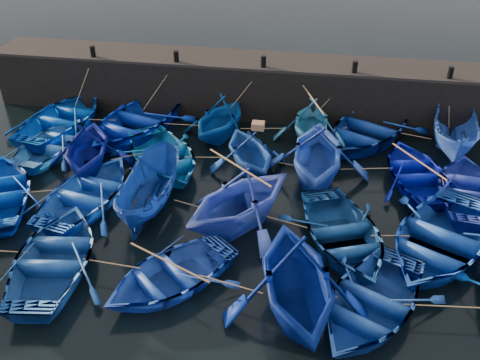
# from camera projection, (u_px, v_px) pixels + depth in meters

# --- Properties ---
(ground) EXTENTS (120.00, 120.00, 0.00)m
(ground) POSITION_uv_depth(u_px,v_px,m) (224.00, 251.00, 17.37)
(ground) COLOR black
(ground) RESTS_ON ground
(quay_wall) EXTENTS (26.00, 2.50, 2.50)m
(quay_wall) POSITION_uv_depth(u_px,v_px,m) (265.00, 87.00, 25.36)
(quay_wall) COLOR black
(quay_wall) RESTS_ON ground
(quay_top) EXTENTS (26.00, 2.50, 0.12)m
(quay_top) POSITION_uv_depth(u_px,v_px,m) (266.00, 61.00, 24.64)
(quay_top) COLOR black
(quay_top) RESTS_ON quay_wall
(bollard_0) EXTENTS (0.24, 0.24, 0.50)m
(bollard_0) POSITION_uv_depth(u_px,v_px,m) (93.00, 51.00, 24.82)
(bollard_0) COLOR black
(bollard_0) RESTS_ON quay_top
(bollard_1) EXTENTS (0.24, 0.24, 0.50)m
(bollard_1) POSITION_uv_depth(u_px,v_px,m) (176.00, 56.00, 24.27)
(bollard_1) COLOR black
(bollard_1) RESTS_ON quay_top
(bollard_2) EXTENTS (0.24, 0.24, 0.50)m
(bollard_2) POSITION_uv_depth(u_px,v_px,m) (263.00, 62.00, 23.73)
(bollard_2) COLOR black
(bollard_2) RESTS_ON quay_top
(bollard_3) EXTENTS (0.24, 0.24, 0.50)m
(bollard_3) POSITION_uv_depth(u_px,v_px,m) (355.00, 67.00, 23.19)
(bollard_3) COLOR black
(bollard_3) RESTS_ON quay_top
(bollard_4) EXTENTS (0.24, 0.24, 0.50)m
(bollard_4) POSITION_uv_depth(u_px,v_px,m) (450.00, 73.00, 22.64)
(bollard_4) COLOR black
(bollard_4) RESTS_ON quay_top
(boat_0) EXTENTS (4.83, 6.07, 1.13)m
(boat_0) POSITION_uv_depth(u_px,v_px,m) (64.00, 118.00, 24.21)
(boat_0) COLOR #003AA1
(boat_0) RESTS_ON ground
(boat_1) EXTENTS (5.69, 6.74, 1.19)m
(boat_1) POSITION_uv_depth(u_px,v_px,m) (135.00, 121.00, 23.89)
(boat_1) COLOR #0627A4
(boat_1) RESTS_ON ground
(boat_2) EXTENTS (4.24, 4.59, 2.01)m
(boat_2) POSITION_uv_depth(u_px,v_px,m) (220.00, 118.00, 23.22)
(boat_2) COLOR #023D8A
(boat_2) RESTS_ON ground
(boat_3) EXTENTS (3.23, 3.75, 1.97)m
(boat_3) POSITION_uv_depth(u_px,v_px,m) (311.00, 121.00, 23.02)
(boat_3) COLOR #338BD5
(boat_3) RESTS_ON ground
(boat_4) EXTENTS (6.39, 7.04, 1.20)m
(boat_4) POSITION_uv_depth(u_px,v_px,m) (368.00, 128.00, 23.28)
(boat_4) COLOR navy
(boat_4) RESTS_ON ground
(boat_5) EXTENTS (2.40, 4.91, 1.82)m
(boat_5) POSITION_uv_depth(u_px,v_px,m) (455.00, 133.00, 22.23)
(boat_5) COLOR blue
(boat_5) RESTS_ON ground
(boat_6) EXTENTS (3.68, 4.69, 0.88)m
(boat_6) POSITION_uv_depth(u_px,v_px,m) (53.00, 143.00, 22.49)
(boat_6) COLOR blue
(boat_6) RESTS_ON ground
(boat_7) EXTENTS (4.40, 4.80, 2.14)m
(boat_7) POSITION_uv_depth(u_px,v_px,m) (87.00, 146.00, 20.97)
(boat_7) COLOR #041075
(boat_7) RESTS_ON ground
(boat_8) EXTENTS (5.80, 6.11, 1.03)m
(boat_8) POSITION_uv_depth(u_px,v_px,m) (163.00, 156.00, 21.45)
(boat_8) COLOR blue
(boat_8) RESTS_ON ground
(boat_9) EXTENTS (4.51, 4.72, 1.93)m
(boat_9) POSITION_uv_depth(u_px,v_px,m) (250.00, 150.00, 20.93)
(boat_9) COLOR navy
(boat_9) RESTS_ON ground
(boat_10) EXTENTS (4.11, 4.76, 2.50)m
(boat_10) POSITION_uv_depth(u_px,v_px,m) (318.00, 152.00, 20.28)
(boat_10) COLOR #2146B9
(boat_10) RESTS_ON ground
(boat_11) EXTENTS (4.05, 5.03, 0.93)m
(boat_11) POSITION_uv_depth(u_px,v_px,m) (416.00, 172.00, 20.54)
(boat_11) COLOR #010D98
(boat_11) RESTS_ON ground
(boat_12) EXTENTS (3.81, 4.97, 0.96)m
(boat_12) POSITION_uv_depth(u_px,v_px,m) (469.00, 189.00, 19.53)
(boat_12) COLOR #2234B1
(boat_12) RESTS_ON ground
(boat_14) EXTENTS (4.38, 5.49, 1.02)m
(boat_14) POSITION_uv_depth(u_px,v_px,m) (88.00, 193.00, 19.29)
(boat_14) COLOR blue
(boat_14) RESTS_ON ground
(boat_15) EXTENTS (1.78, 4.44, 1.70)m
(boat_15) POSITION_uv_depth(u_px,v_px,m) (149.00, 191.00, 18.79)
(boat_15) COLOR navy
(boat_15) RESTS_ON ground
(boat_16) EXTENTS (5.86, 5.97, 2.38)m
(boat_16) POSITION_uv_depth(u_px,v_px,m) (239.00, 198.00, 17.81)
(boat_16) COLOR blue
(boat_16) RESTS_ON ground
(boat_17) EXTENTS (5.00, 5.80, 1.01)m
(boat_17) POSITION_uv_depth(u_px,v_px,m) (343.00, 234.00, 17.32)
(boat_17) COLOR navy
(boat_17) RESTS_ON ground
(boat_18) EXTENTS (6.18, 6.90, 1.18)m
(boat_18) POSITION_uv_depth(u_px,v_px,m) (439.00, 238.00, 17.01)
(boat_18) COLOR #113E93
(boat_18) RESTS_ON ground
(boat_21) EXTENTS (4.18, 5.37, 1.02)m
(boat_21) POSITION_uv_depth(u_px,v_px,m) (56.00, 257.00, 16.38)
(boat_21) COLOR #194A8D
(boat_21) RESTS_ON ground
(boat_22) EXTENTS (5.20, 5.32, 0.90)m
(boat_22) POSITION_uv_depth(u_px,v_px,m) (170.00, 274.00, 15.82)
(boat_22) COLOR #1F47B8
(boat_22) RESTS_ON ground
(boat_23) EXTENTS (5.17, 5.64, 2.51)m
(boat_23) POSITION_uv_depth(u_px,v_px,m) (296.00, 279.00, 14.52)
(boat_23) COLOR navy
(boat_23) RESTS_ON ground
(boat_24) EXTENTS (5.12, 5.74, 0.98)m
(boat_24) POSITION_uv_depth(u_px,v_px,m) (370.00, 302.00, 14.83)
(boat_24) COLOR #1A479B
(boat_24) RESTS_ON ground
(wooden_crate) EXTENTS (0.48, 0.41, 0.27)m
(wooden_crate) POSITION_uv_depth(u_px,v_px,m) (258.00, 126.00, 20.29)
(wooden_crate) COLOR olive
(wooden_crate) RESTS_ON boat_9
(mooring_ropes) EXTENTS (17.20, 11.81, 2.10)m
(mooring_ropes) POSITION_uv_depth(u_px,v_px,m) (245.00, 153.00, 20.92)
(mooring_ropes) COLOR tan
(mooring_ropes) RESTS_ON ground
(loose_oars) EXTENTS (10.09, 11.76, 1.54)m
(loose_oars) POSITION_uv_depth(u_px,v_px,m) (295.00, 165.00, 18.86)
(loose_oars) COLOR #99724C
(loose_oars) RESTS_ON ground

